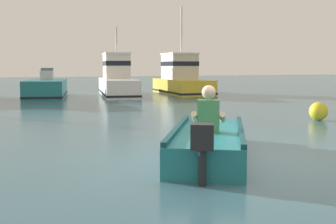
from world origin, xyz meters
TOP-DOWN VIEW (x-y plane):
  - ground_plane at (0.00, 0.00)m, footprint 120.00×120.00m
  - rowboat_with_person at (-0.25, 0.53)m, footprint 2.56×3.41m
  - moored_boat_teal at (-0.83, 15.83)m, footprint 2.82×5.33m
  - moored_boat_white at (2.80, 16.04)m, footprint 2.82×6.67m
  - moored_boat_yellow at (6.43, 15.84)m, footprint 2.41×5.40m
  - mooring_buoy at (4.86, 3.53)m, footprint 0.51×0.51m

SIDE VIEW (x-z plane):
  - ground_plane at x=0.00m, z-range 0.00..0.00m
  - rowboat_with_person at x=-0.25m, z-range -0.34..0.85m
  - mooring_buoy at x=4.86m, z-range 0.00..0.51m
  - moored_boat_teal at x=-0.83m, z-range -0.31..1.12m
  - moored_boat_white at x=2.80m, z-range -0.96..2.59m
  - moored_boat_yellow at x=6.43m, z-range -1.56..3.21m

